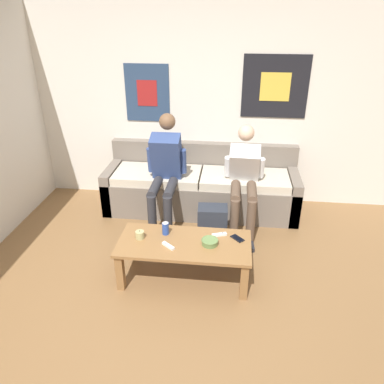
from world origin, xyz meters
name	(u,v)px	position (x,y,z in m)	size (l,w,h in m)	color
ground_plane	(160,321)	(0.00, 0.00, 0.00)	(18.00, 18.00, 0.00)	brown
wall_back	(192,104)	(0.00, 2.40, 1.28)	(10.00, 0.07, 2.55)	silver
couch	(201,188)	(0.16, 2.02, 0.29)	(2.42, 0.75, 0.80)	#70665B
coffee_table	(184,248)	(0.13, 0.61, 0.34)	(1.25, 0.58, 0.40)	olive
person_seated_adult	(165,168)	(-0.23, 1.65, 0.70)	(0.47, 0.91, 1.29)	#2D2D33
person_seated_teen	(244,176)	(0.68, 1.67, 0.65)	(0.47, 0.98, 1.16)	brown
backpack	(212,226)	(0.36, 1.25, 0.21)	(0.33, 0.26, 0.43)	#282D38
ceramic_bowl	(210,242)	(0.37, 0.60, 0.44)	(0.16, 0.16, 0.06)	#607F47
pillar_candle	(140,235)	(-0.30, 0.62, 0.44)	(0.08, 0.08, 0.09)	tan
drink_can_blue	(166,228)	(-0.07, 0.73, 0.47)	(0.07, 0.07, 0.12)	#28479E
game_controller_near_left	(168,246)	(-0.01, 0.51, 0.42)	(0.13, 0.12, 0.03)	white
game_controller_near_right	(219,235)	(0.45, 0.75, 0.42)	(0.15, 0.08, 0.03)	white
cell_phone	(237,238)	(0.62, 0.72, 0.41)	(0.14, 0.14, 0.01)	black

